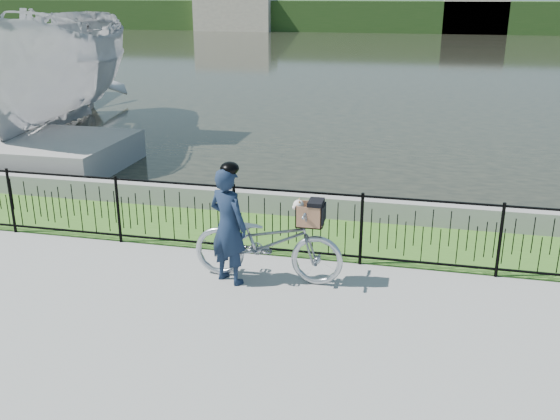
# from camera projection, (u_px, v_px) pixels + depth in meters

# --- Properties ---
(ground) EXTENTS (120.00, 120.00, 0.00)m
(ground) POSITION_uv_depth(u_px,v_px,m) (272.00, 305.00, 8.35)
(ground) COLOR gray
(ground) RESTS_ON ground
(grass_strip) EXTENTS (60.00, 2.00, 0.01)m
(grass_strip) POSITION_uv_depth(u_px,v_px,m) (308.00, 235.00, 10.73)
(grass_strip) COLOR #3B6921
(grass_strip) RESTS_ON ground
(water) EXTENTS (120.00, 120.00, 0.00)m
(water) POSITION_uv_depth(u_px,v_px,m) (398.00, 58.00, 38.67)
(water) COLOR black
(water) RESTS_ON ground
(quay_wall) EXTENTS (60.00, 0.30, 0.40)m
(quay_wall) POSITION_uv_depth(u_px,v_px,m) (318.00, 206.00, 11.59)
(quay_wall) COLOR gray
(quay_wall) RESTS_ON ground
(fence) EXTENTS (14.00, 0.06, 1.15)m
(fence) POSITION_uv_depth(u_px,v_px,m) (296.00, 224.00, 9.63)
(fence) COLOR black
(fence) RESTS_ON ground
(far_treeline) EXTENTS (120.00, 6.00, 3.00)m
(far_treeline) POSITION_uv_depth(u_px,v_px,m) (412.00, 16.00, 62.98)
(far_treeline) COLOR #264219
(far_treeline) RESTS_ON ground
(far_building_left) EXTENTS (8.00, 4.00, 4.00)m
(far_building_left) POSITION_uv_depth(u_px,v_px,m) (236.00, 11.00, 64.79)
(far_building_left) COLOR #B5A791
(far_building_left) RESTS_ON ground
(far_building_right) EXTENTS (6.00, 3.00, 3.20)m
(far_building_right) POSITION_uv_depth(u_px,v_px,m) (475.00, 17.00, 60.30)
(far_building_right) COLOR #B5A791
(far_building_right) RESTS_ON ground
(bicycle_rig) EXTENTS (2.19, 0.76, 1.28)m
(bicycle_rig) POSITION_uv_depth(u_px,v_px,m) (268.00, 242.00, 8.93)
(bicycle_rig) COLOR #A9AEB6
(bicycle_rig) RESTS_ON ground
(cyclist) EXTENTS (0.74, 0.63, 1.78)m
(cyclist) POSITION_uv_depth(u_px,v_px,m) (228.00, 224.00, 8.76)
(cyclist) COLOR #132036
(cyclist) RESTS_ON ground
(boat_near) EXTENTS (5.83, 10.18, 5.51)m
(boat_near) POSITION_uv_depth(u_px,v_px,m) (49.00, 68.00, 17.16)
(boat_near) COLOR #B1B1B1
(boat_near) RESTS_ON water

